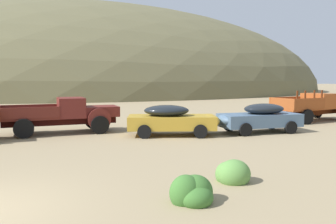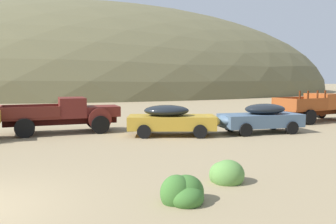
{
  "view_description": "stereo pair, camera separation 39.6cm",
  "coord_description": "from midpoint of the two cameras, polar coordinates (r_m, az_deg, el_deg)",
  "views": [
    {
      "loc": [
        1.79,
        -8.2,
        2.91
      ],
      "look_at": [
        7.33,
        8.41,
        1.21
      ],
      "focal_mm": 36.97,
      "sensor_mm": 36.0,
      "label": 1
    },
    {
      "loc": [
        2.17,
        -8.32,
        2.91
      ],
      "look_at": [
        7.33,
        8.41,
        1.21
      ],
      "focal_mm": 36.97,
      "sensor_mm": 36.0,
      "label": 2
    }
  ],
  "objects": [
    {
      "name": "hill_distant",
      "position": [
        82.54,
        -13.35,
        3.36
      ],
      "size": [
        111.71,
        79.83,
        37.97
      ],
      "primitive_type": "ellipsoid",
      "color": "brown",
      "rests_on": "ground"
    },
    {
      "name": "bush_front_right",
      "position": [
        10.04,
        9.36,
        -10.08
      ],
      "size": [
        0.95,
        0.91,
        0.83
      ],
      "color": "#5B8E42",
      "rests_on": "ground"
    },
    {
      "name": "bush_between_trucks",
      "position": [
        8.36,
        2.6,
        -13.28
      ],
      "size": [
        1.08,
        0.97,
        0.86
      ],
      "color": "#3D702D",
      "rests_on": "ground"
    },
    {
      "name": "truck_oxide_orange",
      "position": [
        26.01,
        22.91,
        0.89
      ],
      "size": [
        6.37,
        3.24,
        2.16
      ],
      "rotation": [
        0.0,
        0.0,
        0.19
      ],
      "color": "#51220D",
      "rests_on": "ground"
    },
    {
      "name": "truck_oxblood",
      "position": [
        19.35,
        -16.46,
        -0.39
      ],
      "size": [
        6.17,
        2.6,
        1.89
      ],
      "rotation": [
        0.0,
        0.0,
        0.06
      ],
      "color": "black",
      "rests_on": "ground"
    },
    {
      "name": "car_mustard",
      "position": [
        17.68,
        0.39,
        -1.26
      ],
      "size": [
        4.95,
        3.01,
        1.57
      ],
      "rotation": [
        0.0,
        0.0,
        -0.29
      ],
      "color": "#B28928",
      "rests_on": "ground"
    },
    {
      "name": "car_chalk_blue",
      "position": [
        19.16,
        13.95,
        -0.9
      ],
      "size": [
        4.63,
        2.08,
        1.57
      ],
      "rotation": [
        0.0,
        0.0,
        3.11
      ],
      "color": "slate",
      "rests_on": "ground"
    }
  ]
}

